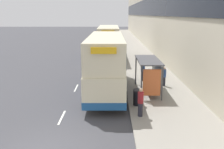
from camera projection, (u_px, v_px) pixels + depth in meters
pavement at (131, 45)px, 48.43m from camera, size 5.00×93.00×0.14m
terrace_facade at (153, 3)px, 46.58m from camera, size 3.10×93.00×15.64m
lane_mark_0 at (63, 117)px, 14.54m from camera, size 0.12×2.00×0.01m
lane_mark_1 at (77, 88)px, 20.33m from camera, size 0.12×2.00×0.01m
lane_mark_2 at (85, 72)px, 26.12m from camera, size 0.12×2.00×0.01m
lane_mark_3 at (90, 61)px, 31.90m from camera, size 0.12×2.00×0.01m
lane_mark_4 at (94, 54)px, 37.69m from camera, size 0.12×2.00×0.01m
lane_mark_5 at (96, 49)px, 43.48m from camera, size 0.12×2.00×0.01m
lane_mark_6 at (98, 44)px, 49.26m from camera, size 0.12×2.00×0.01m
lane_mark_7 at (100, 41)px, 55.05m from camera, size 0.12×2.00×0.01m
bus_shelter at (152, 70)px, 18.17m from camera, size 1.60×4.20×2.48m
double_decker_bus_near at (107, 63)px, 18.87m from camera, size 2.85×10.39×4.30m
double_decker_bus_ahead at (110, 42)px, 32.43m from camera, size 2.85×10.14×4.30m
car_0 at (114, 33)px, 66.71m from camera, size 1.93×4.13×1.69m
car_1 at (108, 38)px, 53.31m from camera, size 2.03×4.29×1.82m
pedestrian_at_shelter at (144, 70)px, 21.76m from camera, size 0.36×0.36×1.83m
pedestrian_1 at (141, 102)px, 14.17m from camera, size 0.33×0.33×1.68m
pedestrian_2 at (165, 76)px, 20.20m from camera, size 0.31×0.31×1.58m
litter_bin at (138, 97)px, 16.00m from camera, size 0.55×0.55×1.05m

